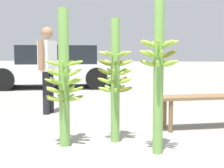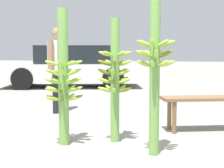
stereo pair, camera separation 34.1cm
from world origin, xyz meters
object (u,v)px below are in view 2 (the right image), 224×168
(banana_stalk_right, at_px, (155,68))
(market_bench, at_px, (215,102))
(parked_car, at_px, (72,67))
(banana_stalk_center, at_px, (115,78))
(vendor_person, at_px, (58,62))
(banana_stalk_left, at_px, (63,78))

(banana_stalk_right, bearing_deg, market_bench, 61.27)
(parked_car, bearing_deg, banana_stalk_right, -167.94)
(banana_stalk_center, height_order, parked_car, banana_stalk_center)
(banana_stalk_center, bearing_deg, vendor_person, 132.93)
(banana_stalk_left, relative_size, vendor_person, 1.03)
(banana_stalk_center, xyz_separation_m, banana_stalk_right, (0.53, -0.38, 0.14))
(banana_stalk_right, height_order, parked_car, banana_stalk_right)
(banana_stalk_left, relative_size, banana_stalk_right, 0.92)
(banana_stalk_right, bearing_deg, parked_car, 119.11)
(market_bench, distance_m, parked_car, 6.37)
(banana_stalk_center, distance_m, market_bench, 1.55)
(banana_stalk_left, xyz_separation_m, market_bench, (1.77, 1.15, -0.38))
(vendor_person, bearing_deg, market_bench, -101.18)
(banana_stalk_left, bearing_deg, banana_stalk_center, 26.00)
(market_bench, height_order, parked_car, parked_car)
(vendor_person, bearing_deg, banana_stalk_center, -133.71)
(banana_stalk_left, distance_m, parked_car, 6.46)
(banana_stalk_center, xyz_separation_m, market_bench, (1.22, 0.88, -0.38))
(vendor_person, bearing_deg, banana_stalk_right, -131.13)
(banana_stalk_left, xyz_separation_m, banana_stalk_center, (0.56, 0.27, -0.00))
(parked_car, bearing_deg, banana_stalk_left, -175.87)
(banana_stalk_center, distance_m, vendor_person, 2.16)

